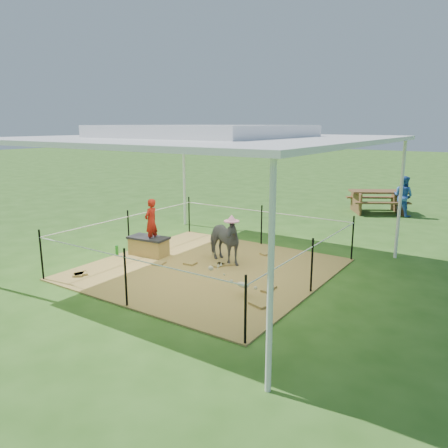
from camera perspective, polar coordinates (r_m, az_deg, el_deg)
The scene contains 13 objects.
ground at distance 9.01m, azimuth -2.13°, elevation -5.99°, with size 90.00×90.00×0.00m, color #2D5919.
hay_patch at distance 9.00m, azimuth -2.13°, elevation -5.90°, with size 4.60×4.60×0.03m, color brown.
canopy_tent at distance 8.52m, azimuth -2.29°, elevation 11.39°, with size 6.30×6.30×2.90m.
rope_fence at distance 8.82m, azimuth -2.17°, elevation -2.03°, with size 4.54×4.54×1.00m.
straw_bale at distance 9.98m, azimuth -9.80°, elevation -2.96°, with size 0.85×0.42×0.38m, color olive.
dark_cloth at distance 9.93m, azimuth -9.84°, elevation -1.78°, with size 0.90×0.47×0.05m, color black.
woman at distance 9.75m, azimuth -9.53°, elevation 0.89°, with size 0.37×0.24×1.02m, color #AE1C10.
green_bottle at distance 10.08m, azimuth -13.82°, elevation -3.41°, with size 0.07×0.07×0.24m, color #1B7C20.
pony at distance 9.23m, azimuth -0.29°, elevation -2.09°, with size 0.54×1.18×0.99m, color #49494E.
pink_hat at distance 9.10m, azimuth -0.29°, elevation 1.37°, with size 0.31×0.31×0.14m, color #FF93C4.
foal at distance 7.57m, azimuth 2.50°, elevation -7.78°, with size 0.77×0.43×0.43m, color beige, non-canonical shape.
picnic_table_near at distance 15.55m, azimuth 19.37°, elevation 2.77°, with size 1.79×1.29×0.75m, color brown.
distant_person at distance 15.18m, azimuth 22.35°, elevation 3.38°, with size 0.64×0.50×1.31m, color #2F5AB1.
Camera 1 is at (5.01, -6.89, 2.92)m, focal length 35.00 mm.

